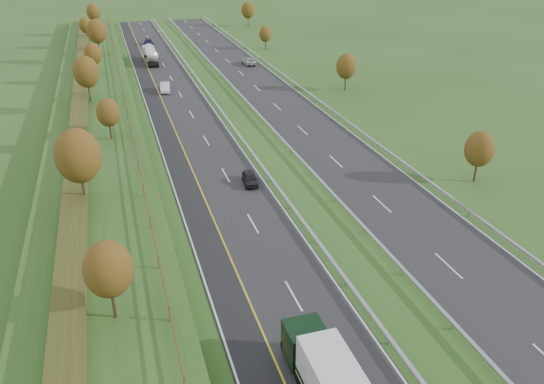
{
  "coord_description": "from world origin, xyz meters",
  "views": [
    {
      "loc": [
        -10.33,
        -20.57,
        25.58
      ],
      "look_at": [
        3.8,
        24.89,
        2.2
      ],
      "focal_mm": 35.0,
      "sensor_mm": 36.0,
      "label": 1
    }
  ],
  "objects_px": {
    "car_small_far": "(149,42)",
    "road_tanker": "(150,54)",
    "car_dark_near": "(250,178)",
    "car_oncoming": "(249,61)",
    "car_silver_mid": "(165,87)"
  },
  "relations": [
    {
      "from": "road_tanker",
      "to": "car_dark_near",
      "type": "distance_m",
      "value": 66.61
    },
    {
      "from": "car_silver_mid",
      "to": "car_small_far",
      "type": "relative_size",
      "value": 1.0
    },
    {
      "from": "car_silver_mid",
      "to": "car_dark_near",
      "type": "bearing_deg",
      "value": -77.65
    },
    {
      "from": "car_small_far",
      "to": "road_tanker",
      "type": "bearing_deg",
      "value": -94.49
    },
    {
      "from": "car_silver_mid",
      "to": "car_small_far",
      "type": "xyz_separation_m",
      "value": [
        1.46,
        45.49,
        -0.09
      ]
    },
    {
      "from": "road_tanker",
      "to": "car_small_far",
      "type": "distance_m",
      "value": 20.85
    },
    {
      "from": "car_silver_mid",
      "to": "car_oncoming",
      "type": "distance_m",
      "value": 25.64
    },
    {
      "from": "car_dark_near",
      "to": "car_small_far",
      "type": "xyz_separation_m",
      "value": [
        -2.92,
        87.23,
        0.04
      ]
    },
    {
      "from": "car_dark_near",
      "to": "car_small_far",
      "type": "bearing_deg",
      "value": 98.32
    },
    {
      "from": "road_tanker",
      "to": "car_oncoming",
      "type": "height_order",
      "value": "road_tanker"
    },
    {
      "from": "road_tanker",
      "to": "car_small_far",
      "type": "height_order",
      "value": "road_tanker"
    },
    {
      "from": "car_silver_mid",
      "to": "car_small_far",
      "type": "distance_m",
      "value": 45.51
    },
    {
      "from": "car_dark_near",
      "to": "car_silver_mid",
      "type": "xyz_separation_m",
      "value": [
        -4.38,
        41.74,
        0.13
      ]
    },
    {
      "from": "car_dark_near",
      "to": "car_oncoming",
      "type": "xyz_separation_m",
      "value": [
        15.38,
        58.08,
        0.04
      ]
    },
    {
      "from": "road_tanker",
      "to": "car_small_far",
      "type": "relative_size",
      "value": 2.35
    }
  ]
}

